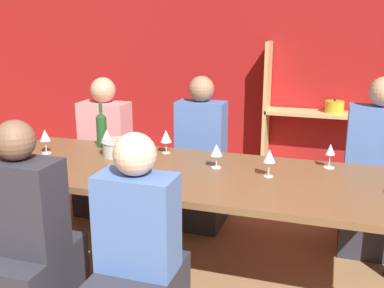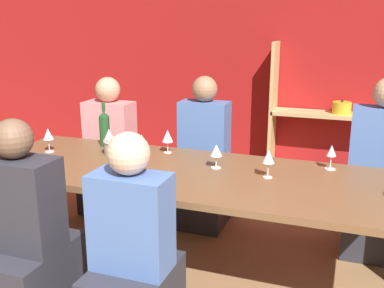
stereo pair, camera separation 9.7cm
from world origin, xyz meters
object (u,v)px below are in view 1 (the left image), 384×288
wine_glass_white_b (216,151)px  wine_glass_red_c (107,136)px  wine_glass_white_a (269,157)px  wine_bottle_green (102,129)px  person_far_a (374,188)px  person_near_c (28,259)px  wine_glass_empty_a (45,136)px  wine_glass_white_c (330,151)px  wine_glass_empty_b (166,137)px  person_near_a (139,279)px  dining_table (187,182)px  person_far_b (201,171)px  shelf_unit (336,139)px  wine_glass_red_d (22,159)px  person_far_c (107,163)px  mixing_bowl (119,147)px  wine_glass_red_a (141,142)px  cell_phone (125,177)px

wine_glass_white_b → wine_glass_red_c: bearing=169.8°
wine_glass_white_a → wine_bottle_green: bearing=166.7°
person_far_a → person_near_c: person_far_a is taller
wine_glass_white_b → wine_glass_red_c: size_ratio=1.03×
wine_glass_empty_a → wine_glass_white_c: bearing=8.2°
wine_glass_empty_b → wine_glass_red_c: wine_glass_empty_b is taller
wine_glass_empty_a → wine_glass_red_c: bearing=29.5°
wine_glass_empty_a → wine_glass_white_a: wine_glass_empty_a is taller
wine_glass_empty_a → person_near_a: bearing=-37.7°
dining_table → wine_glass_empty_b: 0.47m
person_near_a → person_far_b: 1.62m
dining_table → wine_glass_empty_b: bearing=128.8°
wine_bottle_green → person_near_a: 1.47m
shelf_unit → wine_glass_red_d: 3.12m
shelf_unit → person_far_c: size_ratio=1.22×
dining_table → shelf_unit: bearing=67.2°
wine_glass_empty_a → person_far_c: size_ratio=0.15×
wine_glass_empty_b → dining_table: bearing=-51.2°
mixing_bowl → wine_bottle_green: bearing=142.9°
wine_glass_red_a → person_far_c: bearing=133.0°
cell_phone → wine_glass_empty_a: bearing=158.2°
wine_glass_white_a → wine_glass_white_c: 0.45m
wine_glass_empty_b → wine_glass_white_a: 0.83m
wine_bottle_green → wine_glass_empty_a: size_ratio=1.92×
wine_glass_empty_b → person_far_b: bearing=76.7°
dining_table → person_near_c: bearing=-128.9°
person_far_c → wine_glass_white_b: bearing=148.9°
shelf_unit → wine_glass_red_a: (-1.27, -1.98, 0.36)m
person_far_c → person_near_a: bearing=122.9°
wine_glass_red_a → cell_phone: bearing=-80.8°
shelf_unit → wine_glass_empty_a: shelf_unit is taller
wine_glass_white_a → wine_glass_white_b: wine_glass_white_a is taller
shelf_unit → wine_glass_white_a: size_ratio=8.44×
wine_glass_white_b → wine_glass_red_c: (-0.87, 0.16, -0.00)m
dining_table → person_far_b: 0.86m
person_near_a → person_near_c: person_near_c is taller
person_near_c → wine_glass_empty_b: bearing=72.2°
wine_glass_red_d → person_far_b: person_far_b is taller
wine_glass_red_a → wine_glass_red_c: 0.37m
cell_phone → wine_glass_white_c: bearing=26.7°
wine_bottle_green → wine_glass_white_b: size_ratio=2.13×
wine_glass_empty_a → wine_glass_red_a: 0.71m
cell_phone → person_far_b: 1.11m
mixing_bowl → wine_glass_red_c: 0.18m
wine_glass_white_a → person_far_c: 1.79m
wine_glass_red_c → wine_glass_red_d: size_ratio=0.93×
wine_glass_empty_a → wine_glass_empty_b: bearing=18.5°
person_far_a → cell_phone: bearing=35.5°
person_near_a → mixing_bowl: bearing=121.0°
wine_glass_white_c → cell_phone: size_ratio=1.01×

